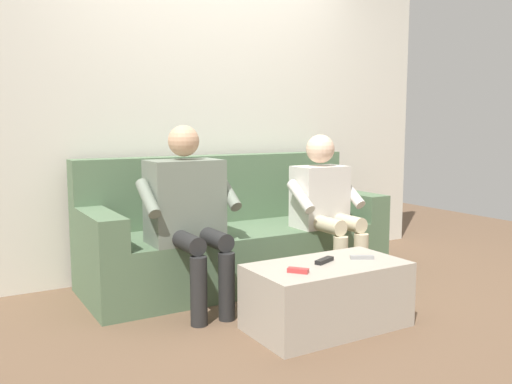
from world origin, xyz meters
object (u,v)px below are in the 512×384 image
Objects in this scene: couch at (234,238)px; person_right_seated at (188,207)px; remote_red at (298,270)px; remote_gray at (362,257)px; coffee_table at (327,296)px; person_left_seated at (325,201)px; remote_black at (324,261)px.

person_right_seated is at bearing 35.34° from couch.
remote_red is at bearing 108.80° from person_right_seated.
coffee_table is at bearing -155.00° from remote_gray.
person_right_seated reaches higher than person_left_seated.
person_left_seated is at bearing -126.52° from coffee_table.
couch is 14.86× the size of remote_black.
coffee_table is at bearing 125.44° from person_right_seated.
couch is 1.93× the size of person_right_seated.
coffee_table is (0.00, 1.11, -0.13)m from couch.
couch is at bearing -144.66° from person_right_seated.
couch is at bearing -90.00° from coffee_table.
person_right_seated is 7.69× the size of remote_black.
remote_red is at bearing 179.10° from remote_black.
couch is at bearing 131.05° from remote_gray.
remote_black is 1.34× the size of remote_red.
remote_gray is at bearing 175.87° from coffee_table.
person_left_seated is 7.84× the size of remote_gray.
remote_black reaches higher than remote_gray.
remote_gray is (-0.76, 0.76, -0.26)m from person_right_seated.
remote_black is at bearing 52.27° from person_left_seated.
couch is 16.14× the size of remote_gray.
remote_red is (0.25, 0.07, 0.20)m from coffee_table.
person_right_seated reaches higher than coffee_table.
remote_red is at bearing 78.04° from couch.
person_left_seated is at bearing 142.63° from couch.
person_right_seated is 0.89m from remote_red.
remote_red is (0.25, 1.18, 0.07)m from couch.
remote_black is (-0.53, 0.71, -0.26)m from person_right_seated.
couch is 2.47× the size of coffee_table.
remote_gray is (-0.24, 0.05, -0.00)m from remote_black.
remote_red is (0.78, 0.78, -0.22)m from person_left_seated.
couch reaches higher than coffee_table.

